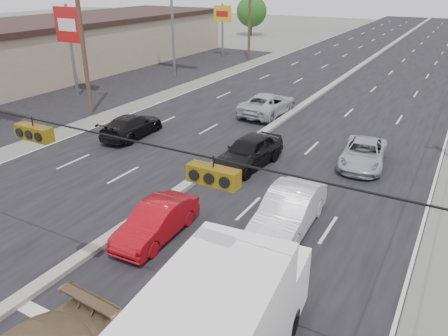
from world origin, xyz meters
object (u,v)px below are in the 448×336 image
Objects in this scene: red_sedan at (156,222)px; oncoming_near at (132,126)px; pole_sign_far at (222,18)px; tree_left_far at (252,11)px; utility_pole_left_c at (250,13)px; queue_car_c at (363,154)px; box_truck at (221,334)px; oncoming_far at (268,104)px; utility_pole_left_b at (82,38)px; pole_sign_mid at (69,30)px; queue_car_b at (289,211)px; queue_car_a at (249,152)px.

oncoming_near is (-8.10, 8.18, 0.01)m from red_sedan.
tree_left_far is (-6.00, 20.00, -0.69)m from pole_sign_far.
utility_pole_left_c is at bearing 0.00° from pole_sign_far.
red_sedan is (13.90, -35.59, -4.45)m from utility_pole_left_c.
queue_car_c is (22.43, -25.05, -3.78)m from pole_sign_far.
oncoming_far is (-8.17, 20.87, -0.97)m from box_truck.
tree_left_far is at bearing 110.03° from box_truck.
box_truck is 15.11m from queue_car_c.
red_sedan is at bearing -37.31° from utility_pole_left_b.
pole_sign_mid is at bearing 146.31° from utility_pole_left_b.
queue_car_c is (1.02, 7.67, -0.17)m from queue_car_b.
queue_car_c is at bearing -174.21° from oncoming_near.
tree_left_far is (-5.00, 42.00, -1.40)m from pole_sign_mid.
pole_sign_mid is 1.52× the size of oncoming_near.
utility_pole_left_b reaches higher than queue_car_c.
oncoming_near is 9.71m from oncoming_far.
box_truck reaches higher than red_sedan.
tree_left_far reaches higher than oncoming_near.
pole_sign_far reaches higher than queue_car_b.
oncoming_near is at bearing 131.08° from box_truck.
pole_sign_mid is at bearing 167.78° from queue_car_a.
utility_pole_left_c is 31.71m from queue_car_c.
queue_car_b is at bearing -62.52° from tree_left_far.
pole_sign_mid reaches higher than red_sedan.
utility_pole_left_b is 46.01m from tree_left_far.
box_truck reaches higher than queue_car_b.
pole_sign_far is 39.80m from red_sedan.
oncoming_near is (5.80, -27.41, -4.44)m from utility_pole_left_c.
pole_sign_far is 0.98× the size of tree_left_far.
pole_sign_mid is (-4.50, -22.00, 0.01)m from utility_pole_left_c.
utility_pole_left_b is 1.67× the size of pole_sign_far.
tree_left_far is (-9.50, 45.00, -1.39)m from utility_pole_left_b.
red_sedan is (17.40, -35.59, -3.75)m from pole_sign_far.
red_sedan is at bearing 134.14° from box_truck.
pole_sign_far is 1.25× the size of queue_car_b.
box_truck is at bearing -82.32° from queue_car_b.
pole_sign_far is 1.50× the size of red_sedan.
utility_pole_left_c is 28.37m from oncoming_near.
box_truck is 1.26× the size of oncoming_far.
red_sedan is 11.51m from oncoming_near.
queue_car_c is (18.93, -0.05, -4.48)m from utility_pole_left_b.
tree_left_far is 1.27× the size of queue_car_b.
pole_sign_far is (1.00, 22.00, -0.71)m from pole_sign_mid.
pole_sign_mid is 12.46m from oncoming_near.
pole_sign_far is at bearing 87.40° from pole_sign_mid.
utility_pole_left_c is 2.22× the size of queue_car_c.
utility_pole_left_c is at bearing 122.20° from queue_car_a.
oncoming_near reaches higher than red_sedan.
queue_car_a is 1.03× the size of queue_car_c.
pole_sign_far is 24.39m from oncoming_far.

